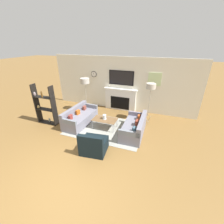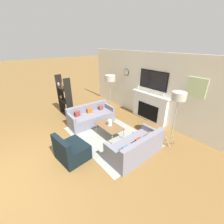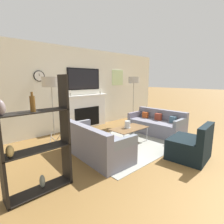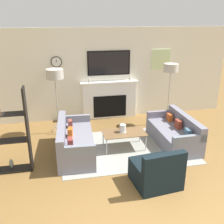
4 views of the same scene
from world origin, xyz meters
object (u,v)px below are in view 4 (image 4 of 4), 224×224
at_px(coffee_table, 124,133).
at_px(hurricane_candle, 123,129).
at_px(couch_left, 74,142).
at_px(armchair, 156,172).
at_px(floor_lamp_right, 171,69).
at_px(floor_lamp_left, 55,75).
at_px(shelf_unit, 2,134).
at_px(couch_right, 174,134).

bearing_deg(coffee_table, hurricane_candle, 122.07).
height_order(couch_left, armchair, armchair).
bearing_deg(floor_lamp_right, floor_lamp_left, 180.00).
relative_size(hurricane_candle, shelf_unit, 0.11).
bearing_deg(coffee_table, couch_left, -178.82).
distance_m(armchair, hurricane_candle, 1.61).
xyz_separation_m(couch_left, coffee_table, (1.18, 0.02, 0.10)).
height_order(couch_right, coffee_table, couch_right).
bearing_deg(floor_lamp_left, couch_right, -24.23).
xyz_separation_m(floor_lamp_left, floor_lamp_right, (3.13, 0.00, 0.03)).
distance_m(floor_lamp_left, floor_lamp_right, 3.13).
bearing_deg(armchair, hurricane_candle, 99.50).
bearing_deg(armchair, floor_lamp_left, 122.47).
bearing_deg(floor_lamp_right, shelf_unit, -157.76).
height_order(couch_left, coffee_table, couch_left).
xyz_separation_m(floor_lamp_right, shelf_unit, (-4.19, -1.71, -0.80)).
xyz_separation_m(armchair, floor_lamp_right, (1.37, 2.76, 1.35)).
xyz_separation_m(coffee_table, shelf_unit, (-2.58, -0.48, 0.45)).
bearing_deg(couch_right, floor_lamp_left, 155.77).
bearing_deg(floor_lamp_right, couch_left, -155.76).
bearing_deg(couch_left, hurricane_candle, 3.20).
relative_size(armchair, floor_lamp_right, 0.50).
distance_m(hurricane_candle, floor_lamp_right, 2.32).
distance_m(couch_left, floor_lamp_right, 3.34).
xyz_separation_m(couch_right, hurricane_candle, (-1.30, 0.07, 0.22)).
bearing_deg(floor_lamp_left, floor_lamp_right, 0.00).
bearing_deg(floor_lamp_left, shelf_unit, -121.64).
xyz_separation_m(armchair, hurricane_candle, (-0.26, 1.57, 0.22)).
height_order(couch_right, shelf_unit, shelf_unit).
height_order(floor_lamp_left, shelf_unit, shelf_unit).
relative_size(hurricane_candle, floor_lamp_left, 0.11).
xyz_separation_m(floor_lamp_left, shelf_unit, (-1.05, -1.71, -0.77)).
relative_size(couch_left, floor_lamp_right, 1.03).
bearing_deg(couch_right, coffee_table, 178.88).
bearing_deg(couch_right, shelf_unit, -173.26).
bearing_deg(floor_lamp_right, coffee_table, -142.58).
distance_m(coffee_table, floor_lamp_left, 2.30).
bearing_deg(floor_lamp_right, couch_right, -105.04).
distance_m(couch_left, shelf_unit, 1.57).
relative_size(armchair, coffee_table, 0.88).
bearing_deg(coffee_table, couch_right, -1.12).
relative_size(couch_right, floor_lamp_left, 0.97).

